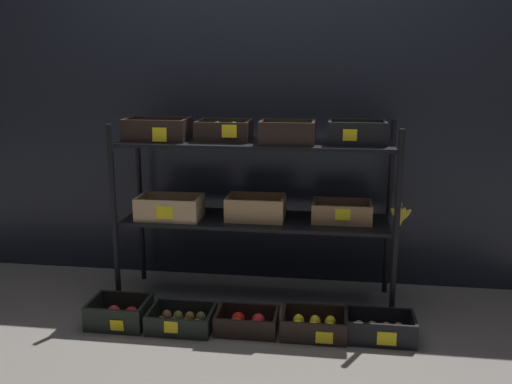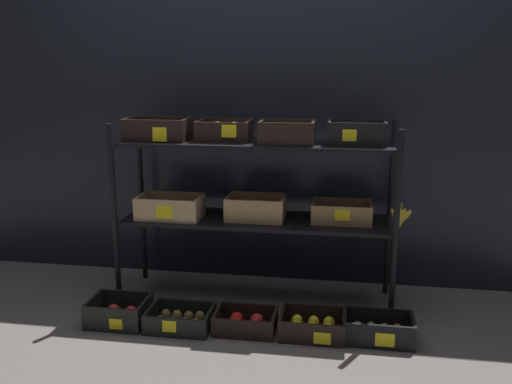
% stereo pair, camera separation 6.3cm
% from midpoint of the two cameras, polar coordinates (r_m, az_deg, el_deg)
% --- Properties ---
extents(ground_plane, '(10.00, 10.00, 0.00)m').
position_cam_midpoint_polar(ground_plane, '(3.49, -0.53, -10.75)').
color(ground_plane, '#605B56').
extents(storefront_wall, '(3.96, 0.12, 1.98)m').
position_cam_midpoint_polar(storefront_wall, '(3.62, 0.42, 6.51)').
color(storefront_wall, black).
rests_on(storefront_wall, ground_plane).
extents(display_rack, '(1.69, 0.47, 1.09)m').
position_cam_midpoint_polar(display_rack, '(3.24, -0.70, 1.39)').
color(display_rack, black).
rests_on(display_rack, ground_plane).
extents(crate_ground_apple_red, '(0.32, 0.26, 0.14)m').
position_cam_midpoint_polar(crate_ground_apple_red, '(3.26, -14.17, -11.95)').
color(crate_ground_apple_red, black).
rests_on(crate_ground_apple_red, ground_plane).
extents(crate_ground_kiwi, '(0.35, 0.26, 0.11)m').
position_cam_midpoint_polar(crate_ground_kiwi, '(3.16, -8.11, -12.77)').
color(crate_ground_kiwi, black).
rests_on(crate_ground_kiwi, ground_plane).
extents(crate_ground_center_apple_red, '(0.33, 0.23, 0.11)m').
position_cam_midpoint_polar(crate_ground_center_apple_red, '(3.10, -1.50, -13.08)').
color(crate_ground_center_apple_red, black).
rests_on(crate_ground_center_apple_red, ground_plane).
extents(crate_ground_lemon, '(0.34, 0.26, 0.12)m').
position_cam_midpoint_polar(crate_ground_lemon, '(3.08, 5.30, -13.33)').
color(crate_ground_lemon, black).
rests_on(crate_ground_lemon, ground_plane).
extents(crate_ground_rightmost_kiwi, '(0.36, 0.22, 0.13)m').
position_cam_midpoint_polar(crate_ground_rightmost_kiwi, '(3.08, 11.78, -13.48)').
color(crate_ground_rightmost_kiwi, black).
rests_on(crate_ground_rightmost_kiwi, ground_plane).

